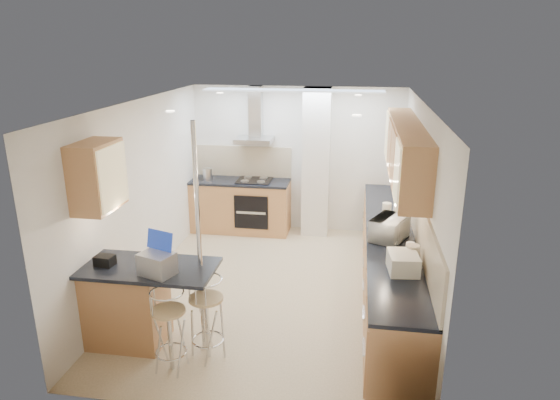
% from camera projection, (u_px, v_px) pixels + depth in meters
% --- Properties ---
extents(ground, '(4.80, 4.80, 0.00)m').
position_uv_depth(ground, '(274.00, 289.00, 6.76)').
color(ground, tan).
rests_on(ground, ground).
extents(room_shell, '(3.64, 4.84, 2.51)m').
position_uv_depth(room_shell, '(303.00, 173.00, 6.60)').
color(room_shell, white).
rests_on(room_shell, ground).
extents(right_counter, '(0.63, 4.40, 0.92)m').
position_uv_depth(right_counter, '(389.00, 266.00, 6.40)').
color(right_counter, '#C3824E').
rests_on(right_counter, ground).
extents(back_counter, '(1.70, 0.63, 0.92)m').
position_uv_depth(back_counter, '(241.00, 205.00, 8.74)').
color(back_counter, '#C3824E').
rests_on(back_counter, ground).
extents(peninsula, '(1.47, 0.72, 0.94)m').
position_uv_depth(peninsula, '(150.00, 305.00, 5.42)').
color(peninsula, '#C3824E').
rests_on(peninsula, ground).
extents(microwave, '(0.52, 0.60, 0.28)m').
position_uv_depth(microwave, '(389.00, 229.00, 6.00)').
color(microwave, silver).
rests_on(microwave, right_counter).
extents(laptop, '(0.40, 0.35, 0.23)m').
position_uv_depth(laptop, '(157.00, 264.00, 5.06)').
color(laptop, '#9EA1A6').
rests_on(laptop, peninsula).
extents(bag, '(0.21, 0.16, 0.11)m').
position_uv_depth(bag, '(105.00, 260.00, 5.29)').
color(bag, black).
rests_on(bag, peninsula).
extents(bar_stool_near, '(0.45, 0.45, 0.89)m').
position_uv_depth(bar_stool_near, '(170.00, 331.00, 5.00)').
color(bar_stool_near, tan).
rests_on(bar_stool_near, ground).
extents(bar_stool_end, '(0.47, 0.47, 0.93)m').
position_uv_depth(bar_stool_end, '(207.00, 318.00, 5.19)').
color(bar_stool_end, tan).
rests_on(bar_stool_end, ground).
extents(jar_a, '(0.16, 0.16, 0.20)m').
position_uv_depth(jar_a, '(387.00, 210.00, 6.79)').
color(jar_a, white).
rests_on(jar_a, right_counter).
extents(jar_b, '(0.13, 0.13, 0.15)m').
position_uv_depth(jar_b, '(397.00, 207.00, 6.97)').
color(jar_b, white).
rests_on(jar_b, right_counter).
extents(jar_c, '(0.18, 0.18, 0.22)m').
position_uv_depth(jar_c, '(412.00, 255.00, 5.34)').
color(jar_c, beige).
rests_on(jar_c, right_counter).
extents(jar_d, '(0.12, 0.12, 0.14)m').
position_uv_depth(jar_d, '(410.00, 249.00, 5.59)').
color(jar_d, silver).
rests_on(jar_d, right_counter).
extents(bread_bin, '(0.33, 0.40, 0.20)m').
position_uv_depth(bread_bin, '(403.00, 263.00, 5.18)').
color(bread_bin, white).
rests_on(bread_bin, right_counter).
extents(kettle, '(0.16, 0.16, 0.21)m').
position_uv_depth(kettle, '(208.00, 174.00, 8.58)').
color(kettle, '#B9BCBE').
rests_on(kettle, back_counter).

